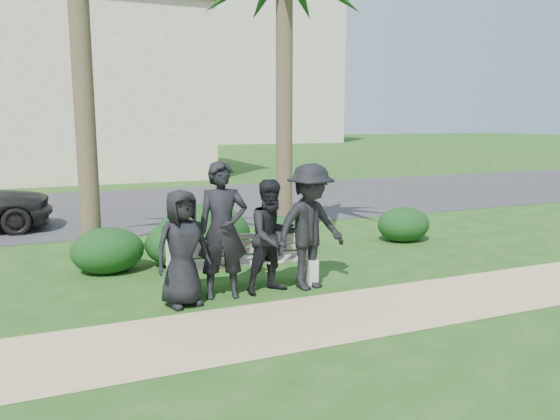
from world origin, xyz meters
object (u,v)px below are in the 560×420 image
Objects in this scene: park_bench at (243,266)px; man_b at (223,230)px; man_d at (310,227)px; man_a at (182,248)px; man_c at (272,236)px.

park_bench is 1.15× the size of man_b.
park_bench is 1.19× the size of man_d.
man_b is (0.58, 0.11, 0.16)m from man_a.
man_d is at bearing -14.98° from man_c.
man_a is 1.85m from man_d.
man_b is at bearing 166.55° from man_c.
man_c is at bearing 162.72° from man_d.
man_b reaches higher than man_c.
man_d is (0.56, -0.05, 0.10)m from man_c.
man_d is at bearing -18.51° from park_bench.
man_a is 0.96× the size of man_c.
man_c reaches higher than park_bench.
man_b reaches higher than man_d.
man_c is at bearing -39.25° from park_bench.
man_b is 0.72m from man_c.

